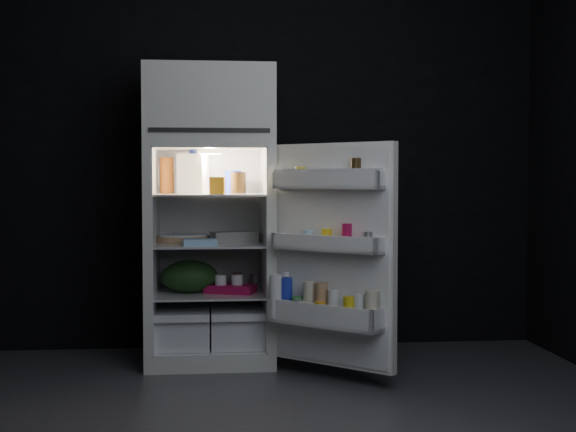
{
  "coord_description": "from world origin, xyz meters",
  "views": [
    {
      "loc": [
        -0.19,
        -3.61,
        1.11
      ],
      "look_at": [
        0.27,
        1.0,
        0.9
      ],
      "focal_mm": 50.0,
      "sensor_mm": 36.0,
      "label": 1
    }
  ],
  "objects": [
    {
      "name": "wrapped_pkg",
      "position": [
        0.07,
        1.39,
        0.75
      ],
      "size": [
        0.13,
        0.11,
        0.05
      ],
      "primitive_type": "cube",
      "rotation": [
        0.0,
        0.0,
        -0.16
      ],
      "color": "beige",
      "rests_on": "refrigerator"
    },
    {
      "name": "wall_back",
      "position": [
        0.0,
        1.7,
        1.35
      ],
      "size": [
        4.0,
        0.0,
        2.7
      ],
      "primitive_type": "cube",
      "color": "black",
      "rests_on": "ground"
    },
    {
      "name": "amber_bottle",
      "position": [
        -0.44,
        1.35,
        1.14
      ],
      "size": [
        0.09,
        0.09,
        0.22
      ],
      "primitive_type": "cylinder",
      "rotation": [
        0.0,
        0.0,
        -0.08
      ],
      "color": "orange",
      "rests_on": "refrigerator"
    },
    {
      "name": "yogurt_tray",
      "position": [
        -0.06,
        1.22,
        0.45
      ],
      "size": [
        0.33,
        0.25,
        0.05
      ],
      "primitive_type": "cube",
      "rotation": [
        0.0,
        0.0,
        -0.36
      ],
      "color": "#A80E41",
      "rests_on": "refrigerator"
    },
    {
      "name": "refrigerator",
      "position": [
        -0.18,
        1.32,
        0.96
      ],
      "size": [
        0.76,
        0.71,
        1.78
      ],
      "color": "white",
      "rests_on": "ground"
    },
    {
      "name": "small_can_silver",
      "position": [
        0.1,
        1.41,
        0.47
      ],
      "size": [
        0.08,
        0.08,
        0.09
      ],
      "primitive_type": "cylinder",
      "rotation": [
        0.0,
        0.0,
        0.26
      ],
      "color": "silver",
      "rests_on": "refrigerator"
    },
    {
      "name": "small_carton",
      "position": [
        -0.14,
        1.06,
        1.08
      ],
      "size": [
        0.09,
        0.08,
        0.1
      ],
      "primitive_type": "cube",
      "rotation": [
        0.0,
        0.0,
        -0.15
      ],
      "color": "orange",
      "rests_on": "refrigerator"
    },
    {
      "name": "milk_jug",
      "position": [
        -0.28,
        1.31,
        1.15
      ],
      "size": [
        0.2,
        0.2,
        0.24
      ],
      "primitive_type": "cube",
      "rotation": [
        0.0,
        0.0,
        -0.27
      ],
      "color": "white",
      "rests_on": "refrigerator"
    },
    {
      "name": "mayo_jar",
      "position": [
        -0.03,
        1.38,
        1.1
      ],
      "size": [
        0.13,
        0.13,
        0.14
      ],
      "primitive_type": "cylinder",
      "rotation": [
        0.0,
        0.0,
        0.32
      ],
      "color": "#2131B4",
      "rests_on": "refrigerator"
    },
    {
      "name": "wall_front",
      "position": [
        0.0,
        -1.7,
        1.35
      ],
      "size": [
        4.0,
        0.0,
        2.7
      ],
      "primitive_type": "cube",
      "color": "black",
      "rests_on": "ground"
    },
    {
      "name": "pie",
      "position": [
        -0.34,
        1.34,
        0.75
      ],
      "size": [
        0.41,
        0.41,
        0.04
      ],
      "primitive_type": "cylinder",
      "rotation": [
        0.0,
        0.0,
        -0.24
      ],
      "color": "tan",
      "rests_on": "refrigerator"
    },
    {
      "name": "jam_jar",
      "position": [
        -0.01,
        1.26,
        1.09
      ],
      "size": [
        0.12,
        0.12,
        0.13
      ],
      "primitive_type": "cylinder",
      "rotation": [
        0.0,
        0.0,
        -0.28
      ],
      "color": "#30200D",
      "rests_on": "refrigerator"
    },
    {
      "name": "produce_bag",
      "position": [
        -0.3,
        1.26,
        0.52
      ],
      "size": [
        0.42,
        0.39,
        0.2
      ],
      "primitive_type": "ellipsoid",
      "rotation": [
        0.0,
        0.0,
        0.34
      ],
      "color": "#193815",
      "rests_on": "refrigerator"
    },
    {
      "name": "fridge_door",
      "position": [
        0.47,
        0.69,
        0.68
      ],
      "size": [
        0.66,
        0.63,
        1.22
      ],
      "color": "white",
      "rests_on": "ground"
    },
    {
      "name": "flat_package",
      "position": [
        -0.24,
        1.07,
        0.75
      ],
      "size": [
        0.2,
        0.12,
        0.04
      ],
      "primitive_type": "cube",
      "rotation": [
        0.0,
        0.0,
        0.09
      ],
      "color": "#90BAE0",
      "rests_on": "refrigerator"
    },
    {
      "name": "floor",
      "position": [
        0.0,
        0.0,
        0.0
      ],
      "size": [
        4.0,
        3.4,
        0.0
      ],
      "primitive_type": "cube",
      "color": "#47474B",
      "rests_on": "ground"
    },
    {
      "name": "small_can_red",
      "position": [
        -0.01,
        1.47,
        0.47
      ],
      "size": [
        0.07,
        0.07,
        0.09
      ],
      "primitive_type": "cylinder",
      "rotation": [
        0.0,
        0.0,
        -0.13
      ],
      "color": "#A80E41",
      "rests_on": "refrigerator"
    },
    {
      "name": "egg_carton",
      "position": [
        -0.03,
        1.23,
        0.76
      ],
      "size": [
        0.3,
        0.19,
        0.07
      ],
      "primitive_type": "cube",
      "rotation": [
        0.0,
        0.0,
        0.36
      ],
      "color": "gray",
      "rests_on": "refrigerator"
    }
  ]
}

